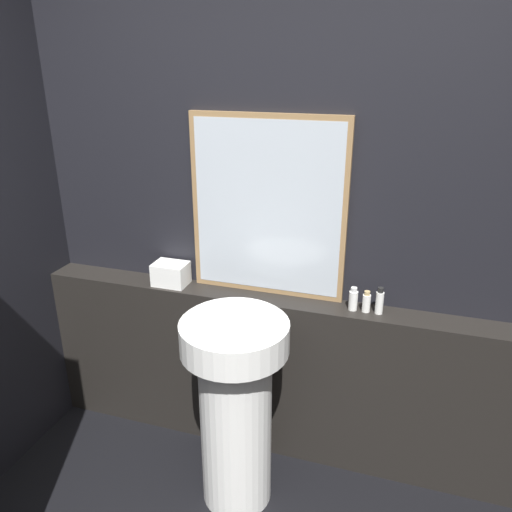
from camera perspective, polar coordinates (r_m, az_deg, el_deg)
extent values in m
cube|color=black|center=(2.44, 3.19, 3.81)|extent=(8.00, 0.06, 2.50)
cube|color=black|center=(2.70, 2.19, -13.38)|extent=(2.53, 0.17, 0.89)
cylinder|color=white|center=(2.45, -2.30, -18.82)|extent=(0.33, 0.33, 0.82)
cylinder|color=white|center=(2.17, -2.49, -9.20)|extent=(0.48, 0.48, 0.14)
torus|color=white|center=(2.13, -2.52, -7.65)|extent=(0.46, 0.46, 0.02)
cube|color=#937047|center=(2.39, 1.33, 5.51)|extent=(0.76, 0.03, 0.88)
cube|color=#B2BCC6|center=(2.38, 1.27, 5.45)|extent=(0.71, 0.02, 0.83)
cube|color=white|center=(2.64, -9.70, -2.01)|extent=(0.18, 0.13, 0.12)
cylinder|color=white|center=(2.39, 11.04, -5.02)|extent=(0.04, 0.04, 0.09)
cylinder|color=silver|center=(2.37, 11.14, -3.79)|extent=(0.03, 0.03, 0.02)
cylinder|color=white|center=(2.39, 12.49, -5.29)|extent=(0.04, 0.04, 0.09)
cylinder|color=tan|center=(2.37, 12.59, -4.16)|extent=(0.03, 0.03, 0.02)
cylinder|color=white|center=(2.38, 13.92, -5.22)|extent=(0.04, 0.04, 0.11)
cylinder|color=black|center=(2.36, 14.06, -3.79)|extent=(0.03, 0.03, 0.02)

